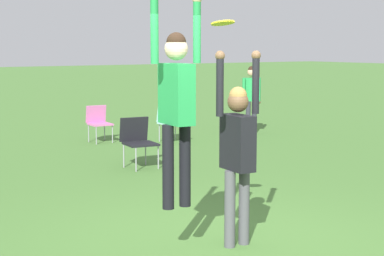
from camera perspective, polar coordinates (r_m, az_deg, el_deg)
ground_plane at (r=7.15m, az=2.53°, el=-10.51°), size 120.00×120.00×0.00m
person_jumping at (r=6.52m, az=-1.40°, el=2.97°), size 0.61×0.47×2.20m
person_defending at (r=6.95m, az=4.08°, el=-1.41°), size 0.59×0.45×2.14m
frisbee at (r=6.82m, az=2.75°, el=9.31°), size 0.25×0.25×0.06m
camping_chair_1 at (r=14.76m, az=-8.31°, el=0.68°), size 0.50×0.54×0.83m
camping_chair_2 at (r=14.71m, az=-1.99°, el=0.88°), size 0.55×0.59×0.93m
camping_chair_4 at (r=11.60m, az=-4.84°, el=-0.91°), size 0.60×0.64×0.90m
person_spectator_near at (r=16.03m, az=5.31°, el=3.10°), size 0.59×0.44×1.69m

